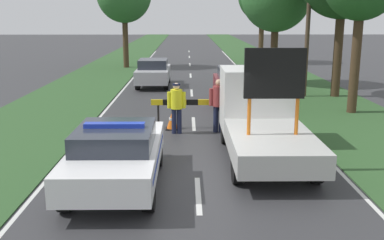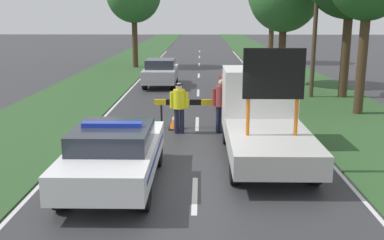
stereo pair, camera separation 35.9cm
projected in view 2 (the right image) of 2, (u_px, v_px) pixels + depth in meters
The scene contains 14 objects.
ground_plane at pixel (195, 178), 10.77m from camera, with size 160.00×160.00×0.00m, color #333335.
lane_markings at pixel (198, 94), 22.25m from camera, with size 7.26×54.55×0.01m.
grass_verge_left at pixel (112, 73), 30.34m from camera, with size 4.38×120.00×0.03m.
grass_verge_right at pixel (286, 73), 30.12m from camera, with size 4.38×120.00×0.03m.
police_car at pixel (114, 153), 10.21m from camera, with size 1.91×4.49×1.51m.
work_truck at pixel (262, 115), 12.48m from camera, with size 2.06×5.32×3.08m.
road_barrier at pixel (189, 105), 15.37m from camera, with size 2.41×0.08×1.01m.
police_officer at pixel (179, 104), 14.66m from camera, with size 0.60×0.38×1.68m.
pedestrian_civilian at pixel (221, 101), 14.78m from camera, with size 0.64×0.41×1.78m.
traffic_cone_near_police at pixel (175, 120), 15.38m from camera, with size 0.45×0.45×0.63m.
traffic_cone_centre_front at pixel (100, 136), 13.59m from camera, with size 0.37×0.37×0.52m.
queued_car_wagon_maroon at pixel (243, 86), 19.45m from camera, with size 1.91×3.92×1.65m.
queued_car_sedan_silver at pixel (161, 72), 24.59m from camera, with size 1.72×4.08×1.48m.
utility_pole at pixel (316, 14), 20.42m from camera, with size 1.20×0.20×7.53m.
Camera 2 is at (0.12, -10.16, 3.83)m, focal length 42.00 mm.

